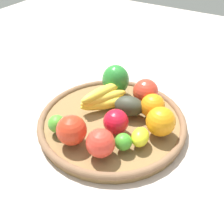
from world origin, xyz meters
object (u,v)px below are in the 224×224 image
(bell_pepper, at_px, (116,80))
(lime_0, at_px, (57,124))
(apple_2, at_px, (72,130))
(apple_1, at_px, (146,92))
(apple_3, at_px, (116,122))
(lime_1, at_px, (123,142))
(avocado, at_px, (129,106))
(lemon_0, at_px, (140,137))
(orange_0, at_px, (161,122))
(banana_bunch, at_px, (104,98))
(orange_1, at_px, (153,106))
(apple_0, at_px, (101,143))

(bell_pepper, height_order, lime_0, bell_pepper)
(apple_2, height_order, apple_1, same)
(lime_0, bearing_deg, apple_1, 59.32)
(apple_3, xyz_separation_m, lime_1, (0.05, -0.05, -0.01))
(apple_3, distance_m, lime_1, 0.07)
(avocado, height_order, lemon_0, avocado)
(lime_1, height_order, avocado, avocado)
(apple_1, height_order, orange_0, orange_0)
(lime_1, bearing_deg, apple_3, 136.77)
(avocado, bearing_deg, banana_bunch, -175.52)
(apple_3, xyz_separation_m, bell_pepper, (-0.10, 0.16, 0.02))
(lemon_0, height_order, lime_0, lime_0)
(apple_2, height_order, orange_1, apple_2)
(banana_bunch, xyz_separation_m, apple_1, (0.10, 0.09, 0.01))
(avocado, bearing_deg, lemon_0, -48.43)
(apple_1, relative_size, orange_0, 0.98)
(bell_pepper, bearing_deg, apple_2, -108.77)
(lime_1, bearing_deg, apple_2, -159.27)
(avocado, height_order, bell_pepper, bell_pepper)
(banana_bunch, distance_m, lime_0, 0.17)
(apple_0, bearing_deg, apple_1, 90.59)
(apple_2, bearing_deg, lemon_0, 29.05)
(apple_2, relative_size, apple_1, 1.01)
(lime_1, height_order, orange_1, orange_1)
(avocado, relative_size, orange_0, 1.09)
(apple_2, bearing_deg, orange_0, 39.66)
(apple_3, bearing_deg, apple_2, -129.10)
(lime_1, xyz_separation_m, apple_0, (-0.04, -0.05, 0.01))
(apple_2, xyz_separation_m, orange_1, (0.13, 0.21, -0.00))
(apple_1, distance_m, orange_0, 0.15)
(bell_pepper, relative_size, lime_0, 2.03)
(apple_0, bearing_deg, apple_3, 96.64)
(apple_2, relative_size, orange_1, 1.11)
(banana_bunch, xyz_separation_m, lemon_0, (0.17, -0.09, -0.01))
(apple_1, bearing_deg, avocado, -99.92)
(apple_2, height_order, orange_0, same)
(orange_1, distance_m, apple_0, 0.21)
(apple_2, distance_m, apple_0, 0.09)
(bell_pepper, bearing_deg, lemon_0, -67.83)
(lime_1, distance_m, avocado, 0.14)
(banana_bunch, distance_m, orange_1, 0.15)
(avocado, xyz_separation_m, orange_0, (0.11, -0.03, 0.01))
(lime_1, distance_m, bell_pepper, 0.26)
(lemon_0, bearing_deg, apple_3, 173.90)
(apple_2, xyz_separation_m, orange_0, (0.18, 0.15, 0.00))
(apple_1, bearing_deg, lemon_0, -68.21)
(apple_0, bearing_deg, lime_1, 49.54)
(apple_1, bearing_deg, orange_1, -47.27)
(banana_bunch, height_order, apple_0, apple_0)
(orange_1, height_order, bell_pepper, bell_pepper)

